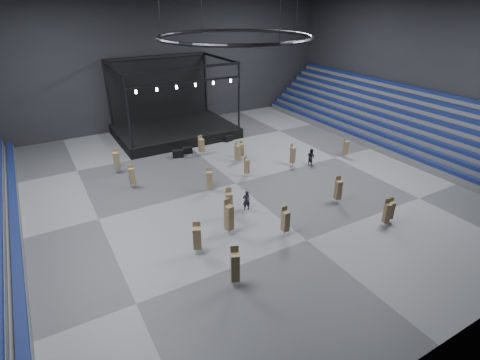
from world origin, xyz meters
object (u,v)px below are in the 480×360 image
flight_case_mid (187,150)px  chair_stack_1 (338,189)px  chair_stack_10 (242,149)px  chair_stack_14 (201,145)px  flight_case_left (178,154)px  chair_stack_6 (235,266)px  crew_member (311,157)px  chair_stack_4 (285,221)px  chair_stack_15 (116,160)px  chair_stack_2 (132,175)px  chair_stack_16 (346,147)px  stage (173,123)px  man_center (246,200)px  chair_stack_13 (197,237)px  chair_stack_3 (229,217)px  chair_stack_5 (247,166)px  chair_stack_7 (209,179)px  flight_case_right (229,138)px  chair_stack_0 (293,155)px  chair_stack_8 (391,210)px  chair_stack_11 (238,152)px  chair_stack_12 (229,203)px  chair_stack_9 (387,213)px

flight_case_mid → chair_stack_1: chair_stack_1 is taller
chair_stack_10 → chair_stack_14: 4.55m
flight_case_left → chair_stack_6: chair_stack_6 is taller
crew_member → flight_case_left: bearing=45.2°
chair_stack_4 → crew_member: 13.39m
chair_stack_15 → chair_stack_2: bearing=-65.6°
chair_stack_16 → crew_member: size_ratio=1.24×
stage → flight_case_left: bearing=-107.1°
stage → man_center: size_ratio=7.88×
flight_case_left → chair_stack_13: bearing=-107.2°
chair_stack_1 → chair_stack_3: 10.23m
chair_stack_2 → chair_stack_5: chair_stack_2 is taller
flight_case_mid → chair_stack_7: size_ratio=0.47×
flight_case_right → chair_stack_1: 17.97m
flight_case_right → chair_stack_0: size_ratio=0.46×
chair_stack_8 → chair_stack_14: 20.94m
chair_stack_14 → chair_stack_1: bearing=-74.2°
chair_stack_0 → flight_case_right: bearing=80.9°
chair_stack_11 → chair_stack_13: size_ratio=0.94×
man_center → chair_stack_13: bearing=40.8°
flight_case_left → chair_stack_10: (5.81, -3.84, 0.66)m
flight_case_left → chair_stack_4: bearing=-85.8°
chair_stack_5 → chair_stack_0: bearing=-25.0°
chair_stack_3 → chair_stack_7: (1.77, 6.94, -0.27)m
chair_stack_0 → chair_stack_12: (-10.46, -5.59, 0.09)m
chair_stack_12 → chair_stack_14: 13.46m
chair_stack_0 → man_center: size_ratio=1.38×
chair_stack_11 → chair_stack_15: (-11.60, 3.77, 0.15)m
chair_stack_8 → man_center: 11.25m
chair_stack_9 → stage: bearing=122.2°
chair_stack_0 → chair_stack_8: chair_stack_0 is taller
chair_stack_7 → chair_stack_2: bearing=165.7°
chair_stack_0 → chair_stack_6: (-13.87, -12.61, 0.18)m
chair_stack_9 → chair_stack_0: bearing=106.3°
chair_stack_4 → flight_case_left: bearing=94.2°
chair_stack_4 → chair_stack_15: (-8.00, 17.14, 0.11)m
chair_stack_11 → crew_member: 7.66m
chair_stack_0 → man_center: chair_stack_0 is taller
chair_stack_8 → flight_case_right: bearing=116.5°
chair_stack_4 → crew_member: (9.90, 9.02, -0.32)m
chair_stack_16 → chair_stack_15: bearing=142.0°
chair_stack_5 → chair_stack_14: size_ratio=0.94×
stage → chair_stack_10: size_ratio=6.88×
chair_stack_2 → chair_stack_3: bearing=-66.7°
chair_stack_0 → chair_stack_6: chair_stack_6 is taller
chair_stack_0 → chair_stack_14: 10.11m
chair_stack_4 → chair_stack_12: size_ratio=0.90×
chair_stack_9 → chair_stack_16: 13.56m
chair_stack_9 → chair_stack_8: bearing=38.1°
flight_case_mid → flight_case_left: bearing=-158.9°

